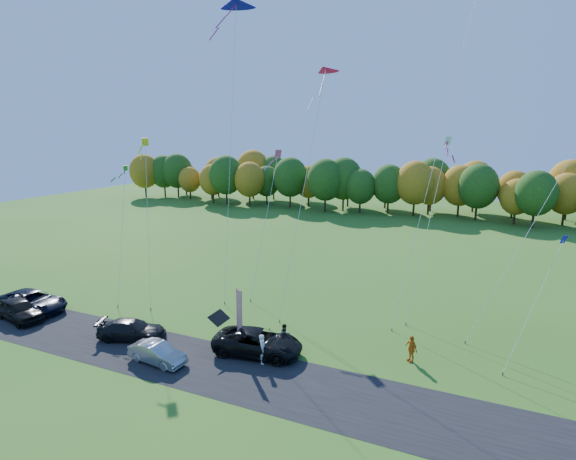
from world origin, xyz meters
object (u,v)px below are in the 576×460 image
at_px(person_east, 411,349).
at_px(feather_flag, 239,312).
at_px(silver_sedan, 157,353).
at_px(black_suv, 258,342).

xyz_separation_m(person_east, feather_flag, (-11.09, -2.97, 1.80)).
bearing_deg(silver_sedan, person_east, -60.65).
bearing_deg(person_east, feather_flag, -125.02).
relative_size(silver_sedan, feather_flag, 0.92).
height_order(black_suv, silver_sedan, black_suv).
distance_m(person_east, feather_flag, 11.62).
xyz_separation_m(black_suv, feather_flag, (-1.53, 0.20, 1.85)).
distance_m(black_suv, silver_sedan, 6.54).
relative_size(black_suv, feather_flag, 1.37).
bearing_deg(silver_sedan, feather_flag, -40.15).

